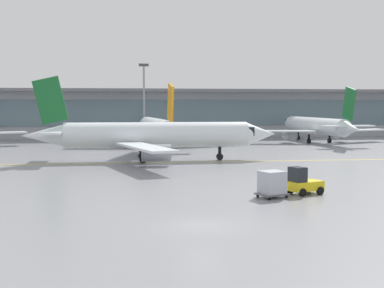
{
  "coord_description": "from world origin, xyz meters",
  "views": [
    {
      "loc": [
        -4.91,
        -28.97,
        6.84
      ],
      "look_at": [
        2.57,
        20.6,
        3.0
      ],
      "focal_mm": 50.07,
      "sensor_mm": 36.0,
      "label": 1
    }
  ],
  "objects_px": {
    "taxiing_regional_jet": "(154,136)",
    "baggage_tug": "(303,183)",
    "cargo_dolly_lead": "(272,183)",
    "gate_airplane_2": "(157,128)",
    "gate_airplane_3": "(316,126)",
    "apron_light_mast_1": "(144,98)"
  },
  "relations": [
    {
      "from": "gate_airplane_3",
      "to": "baggage_tug",
      "type": "bearing_deg",
      "value": 153.44
    },
    {
      "from": "taxiing_regional_jet",
      "to": "apron_light_mast_1",
      "type": "xyz_separation_m",
      "value": [
        1.02,
        35.27,
        4.71
      ]
    },
    {
      "from": "taxiing_regional_jet",
      "to": "apron_light_mast_1",
      "type": "height_order",
      "value": "apron_light_mast_1"
    },
    {
      "from": "taxiing_regional_jet",
      "to": "gate_airplane_2",
      "type": "bearing_deg",
      "value": 85.02
    },
    {
      "from": "apron_light_mast_1",
      "to": "gate_airplane_2",
      "type": "bearing_deg",
      "value": -85.3
    },
    {
      "from": "cargo_dolly_lead",
      "to": "gate_airplane_2",
      "type": "bearing_deg",
      "value": 74.92
    },
    {
      "from": "gate_airplane_3",
      "to": "baggage_tug",
      "type": "height_order",
      "value": "gate_airplane_3"
    },
    {
      "from": "cargo_dolly_lead",
      "to": "apron_light_mast_1",
      "type": "relative_size",
      "value": 0.18
    },
    {
      "from": "gate_airplane_2",
      "to": "taxiing_regional_jet",
      "type": "relative_size",
      "value": 0.97
    },
    {
      "from": "gate_airplane_3",
      "to": "cargo_dolly_lead",
      "type": "bearing_deg",
      "value": 151.31
    },
    {
      "from": "baggage_tug",
      "to": "taxiing_regional_jet",
      "type": "bearing_deg",
      "value": 89.84
    },
    {
      "from": "gate_airplane_3",
      "to": "gate_airplane_2",
      "type": "bearing_deg",
      "value": 95.2
    },
    {
      "from": "gate_airplane_3",
      "to": "taxiing_regional_jet",
      "type": "xyz_separation_m",
      "value": [
        -30.25,
        -25.45,
        0.17
      ]
    },
    {
      "from": "taxiing_regional_jet",
      "to": "cargo_dolly_lead",
      "type": "height_order",
      "value": "taxiing_regional_jet"
    },
    {
      "from": "gate_airplane_2",
      "to": "apron_light_mast_1",
      "type": "distance_m",
      "value": 15.18
    },
    {
      "from": "taxiing_regional_jet",
      "to": "baggage_tug",
      "type": "distance_m",
      "value": 26.8
    },
    {
      "from": "gate_airplane_3",
      "to": "taxiing_regional_jet",
      "type": "relative_size",
      "value": 0.95
    },
    {
      "from": "gate_airplane_2",
      "to": "taxiing_regional_jet",
      "type": "xyz_separation_m",
      "value": [
        -2.19,
        -20.92,
        0.11
      ]
    },
    {
      "from": "cargo_dolly_lead",
      "to": "apron_light_mast_1",
      "type": "height_order",
      "value": "apron_light_mast_1"
    },
    {
      "from": "gate_airplane_2",
      "to": "cargo_dolly_lead",
      "type": "xyz_separation_m",
      "value": [
        4.32,
        -47.01,
        -1.83
      ]
    },
    {
      "from": "gate_airplane_2",
      "to": "baggage_tug",
      "type": "xyz_separation_m",
      "value": [
        7.02,
        -46.01,
        -1.99
      ]
    },
    {
      "from": "gate_airplane_3",
      "to": "taxiing_regional_jet",
      "type": "height_order",
      "value": "taxiing_regional_jet"
    }
  ]
}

